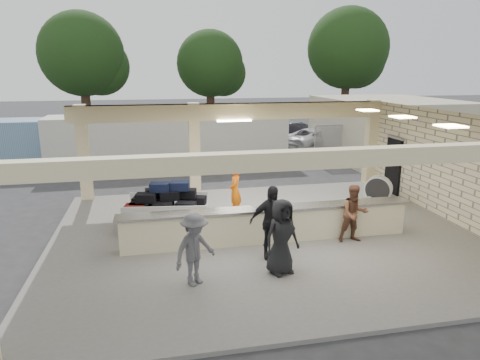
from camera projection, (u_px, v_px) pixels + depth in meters
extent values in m
plane|color=#2C2C2F|center=(264.00, 237.00, 12.46)|extent=(120.00, 120.00, 0.00)
cube|color=slate|center=(264.00, 236.00, 12.45)|extent=(12.00, 10.00, 0.10)
cube|color=beige|center=(265.00, 117.00, 11.58)|extent=(12.00, 10.00, 0.02)
cube|color=beige|center=(453.00, 170.00, 13.18)|extent=(0.02, 10.00, 3.50)
cube|color=black|center=(393.00, 166.00, 16.35)|extent=(0.10, 0.95, 2.10)
cube|color=beige|center=(233.00, 111.00, 16.16)|extent=(12.00, 0.50, 0.60)
cube|color=beige|center=(341.00, 158.00, 7.02)|extent=(12.00, 0.30, 0.30)
cube|color=beige|center=(84.00, 153.00, 15.45)|extent=(0.40, 0.40, 3.50)
cube|color=beige|center=(194.00, 149.00, 16.22)|extent=(0.40, 0.40, 3.50)
cube|color=beige|center=(371.00, 143.00, 17.68)|extent=(0.40, 0.40, 3.50)
cube|color=white|center=(234.00, 121.00, 16.00)|extent=(1.30, 0.12, 0.06)
cube|color=#FFEABF|center=(368.00, 110.00, 13.74)|extent=(0.55, 0.55, 0.04)
cube|color=#FFEABF|center=(402.00, 117.00, 11.84)|extent=(0.55, 0.55, 0.04)
cube|color=#FFEABF|center=(451.00, 126.00, 9.95)|extent=(0.55, 0.55, 0.04)
cube|color=beige|center=(268.00, 226.00, 11.85)|extent=(8.00, 0.50, 0.90)
cube|color=#B7B7BC|center=(269.00, 208.00, 11.72)|extent=(8.20, 0.58, 0.06)
cube|color=silver|center=(167.00, 210.00, 12.78)|extent=(2.59, 1.77, 0.12)
cylinder|color=black|center=(132.00, 229.00, 12.30)|extent=(0.17, 0.40, 0.39)
cylinder|color=black|center=(138.00, 217.00, 13.33)|extent=(0.17, 0.40, 0.39)
cylinder|color=black|center=(199.00, 227.00, 12.42)|extent=(0.17, 0.40, 0.39)
cylinder|color=black|center=(200.00, 215.00, 13.45)|extent=(0.17, 0.40, 0.39)
cube|color=silver|center=(169.00, 197.00, 13.43)|extent=(2.40, 0.38, 0.29)
cube|color=silver|center=(164.00, 211.00, 12.03)|extent=(2.40, 0.38, 0.29)
cube|color=black|center=(139.00, 207.00, 12.41)|extent=(0.61, 0.44, 0.25)
cube|color=black|center=(163.00, 207.00, 12.45)|extent=(0.61, 0.44, 0.25)
cube|color=black|center=(186.00, 206.00, 12.49)|extent=(0.61, 0.44, 0.25)
cube|color=black|center=(142.00, 201.00, 12.97)|extent=(0.61, 0.44, 0.25)
cube|color=black|center=(165.00, 201.00, 13.01)|extent=(0.61, 0.44, 0.25)
cube|color=black|center=(187.00, 201.00, 13.05)|extent=(0.61, 0.44, 0.25)
cube|color=black|center=(146.00, 198.00, 12.44)|extent=(0.61, 0.44, 0.25)
cube|color=black|center=(170.00, 195.00, 12.67)|extent=(0.61, 0.44, 0.25)
cube|color=black|center=(187.00, 193.00, 12.89)|extent=(0.61, 0.44, 0.25)
cube|color=black|center=(155.00, 193.00, 12.92)|extent=(0.61, 0.44, 0.25)
cube|color=black|center=(160.00, 187.00, 12.59)|extent=(0.61, 0.44, 0.25)
cube|color=black|center=(180.00, 186.00, 12.72)|extent=(0.61, 0.44, 0.25)
cube|color=#590F0C|center=(135.00, 209.00, 12.31)|extent=(0.61, 0.44, 0.25)
cube|color=black|center=(197.00, 200.00, 13.07)|extent=(0.61, 0.44, 0.25)
cylinder|color=silver|center=(378.00, 189.00, 15.01)|extent=(0.92, 0.85, 0.94)
cylinder|color=black|center=(378.00, 189.00, 15.01)|extent=(0.86, 0.81, 0.83)
cube|color=silver|center=(369.00, 201.00, 15.05)|extent=(0.06, 0.52, 0.31)
cube|color=silver|center=(385.00, 200.00, 15.17)|extent=(0.06, 0.52, 0.31)
imported|color=orange|center=(235.00, 191.00, 13.88)|extent=(0.48, 0.67, 1.64)
imported|color=brown|center=(354.00, 214.00, 11.73)|extent=(0.80, 0.38, 1.62)
imported|color=black|center=(271.00, 222.00, 10.69)|extent=(1.14, 0.49, 1.89)
imported|color=#525257|center=(195.00, 249.00, 9.36)|extent=(1.10, 0.93, 1.66)
imported|color=black|center=(281.00, 237.00, 9.89)|extent=(0.95, 0.62, 1.80)
imported|color=silver|center=(320.00, 139.00, 25.70)|extent=(5.22, 4.01, 1.35)
imported|color=silver|center=(399.00, 134.00, 27.34)|extent=(4.94, 2.92, 1.47)
imported|color=black|center=(298.00, 134.00, 27.72)|extent=(3.90, 3.89, 1.36)
cube|color=beige|center=(171.00, 140.00, 21.66)|extent=(11.84, 2.69, 2.55)
cylinder|color=gray|center=(314.00, 145.00, 21.71)|extent=(0.06, 0.06, 2.00)
cylinder|color=gray|center=(351.00, 144.00, 22.09)|extent=(0.06, 0.06, 2.00)
cylinder|color=gray|center=(386.00, 143.00, 22.48)|extent=(0.06, 0.06, 2.00)
cylinder|color=gray|center=(420.00, 141.00, 22.87)|extent=(0.06, 0.06, 2.00)
cylinder|color=gray|center=(453.00, 140.00, 23.25)|extent=(0.06, 0.06, 2.00)
cube|color=gray|center=(420.00, 141.00, 22.87)|extent=(12.00, 0.02, 2.00)
cylinder|color=gray|center=(422.00, 123.00, 22.62)|extent=(12.00, 0.05, 0.05)
cylinder|color=#382619|center=(86.00, 102.00, 33.10)|extent=(0.70, 0.70, 4.50)
sphere|color=black|center=(82.00, 54.00, 32.19)|extent=(6.30, 6.30, 6.30)
sphere|color=black|center=(100.00, 66.00, 33.22)|extent=(4.50, 4.50, 4.50)
cylinder|color=#382619|center=(211.00, 102.00, 36.99)|extent=(0.70, 0.70, 4.00)
sphere|color=black|center=(210.00, 63.00, 36.19)|extent=(5.60, 5.60, 5.60)
sphere|color=black|center=(223.00, 73.00, 37.19)|extent=(4.00, 4.00, 4.00)
cylinder|color=#382619|center=(345.00, 95.00, 38.24)|extent=(0.70, 0.70, 5.00)
sphere|color=black|center=(348.00, 48.00, 37.23)|extent=(7.00, 7.00, 7.00)
sphere|color=black|center=(357.00, 60.00, 38.28)|extent=(5.00, 5.00, 5.00)
cube|color=beige|center=(386.00, 128.00, 23.37)|extent=(6.00, 8.00, 3.20)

